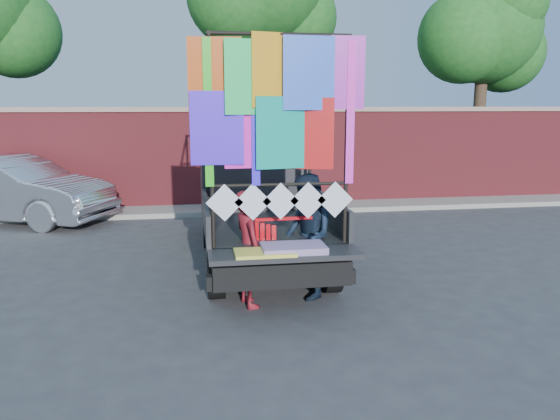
{
  "coord_description": "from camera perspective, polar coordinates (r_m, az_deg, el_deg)",
  "views": [
    {
      "loc": [
        -1.07,
        -7.29,
        2.67
      ],
      "look_at": [
        0.11,
        0.01,
        1.24
      ],
      "focal_mm": 35.0,
      "sensor_mm": 36.0,
      "label": 1
    }
  ],
  "objects": [
    {
      "name": "brick_wall",
      "position": [
        14.39,
        -4.89,
        5.56
      ],
      "size": [
        30.0,
        0.45,
        2.61
      ],
      "color": "maroon",
      "rests_on": "ground"
    },
    {
      "name": "curb",
      "position": [
        13.88,
        -4.58,
        0.09
      ],
      "size": [
        30.0,
        1.2,
        0.12
      ],
      "primitive_type": "cube",
      "color": "gray",
      "rests_on": "ground"
    },
    {
      "name": "sedan",
      "position": [
        13.87,
        -26.18,
        1.93
      ],
      "size": [
        4.88,
        3.4,
        1.53
      ],
      "primitive_type": "imported",
      "rotation": [
        0.0,
        0.0,
        1.14
      ],
      "color": "silver",
      "rests_on": "ground"
    },
    {
      "name": "woman",
      "position": [
        7.28,
        -3.3,
        -4.05
      ],
      "size": [
        0.51,
        0.65,
        1.57
      ],
      "primitive_type": "imported",
      "rotation": [
        0.0,
        0.0,
        1.82
      ],
      "color": "maroon",
      "rests_on": "ground"
    },
    {
      "name": "ground",
      "position": [
        7.83,
        -0.77,
        -8.97
      ],
      "size": [
        90.0,
        90.0,
        0.0
      ],
      "primitive_type": "plane",
      "color": "#38383A",
      "rests_on": "ground"
    },
    {
      "name": "man",
      "position": [
        7.57,
        2.79,
        -2.77
      ],
      "size": [
        0.72,
        0.89,
        1.75
      ],
      "primitive_type": "imported",
      "rotation": [
        0.0,
        0.0,
        -1.5
      ],
      "color": "#142134",
      "rests_on": "ground"
    },
    {
      "name": "tree_right",
      "position": [
        17.76,
        20.78,
        17.01
      ],
      "size": [
        4.2,
        3.3,
        6.62
      ],
      "color": "#38281C",
      "rests_on": "ground"
    },
    {
      "name": "streamer_bundle",
      "position": [
        7.35,
        -0.98,
        -2.43
      ],
      "size": [
        0.94,
        0.09,
        0.65
      ],
      "color": "red",
      "rests_on": "ground"
    },
    {
      "name": "pickup_truck",
      "position": [
        9.78,
        -2.54,
        0.49
      ],
      "size": [
        2.23,
        5.61,
        3.53
      ],
      "color": "black",
      "rests_on": "ground"
    }
  ]
}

